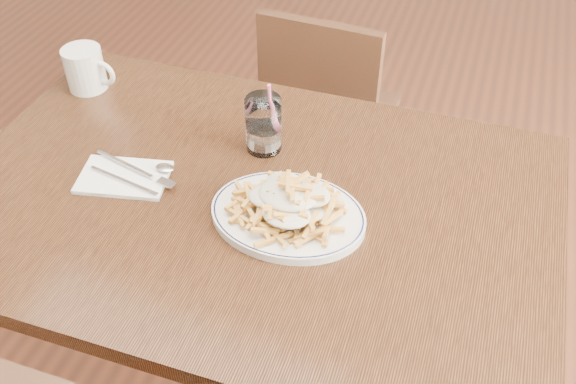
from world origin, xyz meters
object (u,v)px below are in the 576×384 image
(fries_plate, at_px, (288,215))
(chair_far, at_px, (326,109))
(coffee_mug, at_px, (86,69))
(water_glass, at_px, (264,127))
(loaded_fries, at_px, (288,199))
(table, at_px, (250,224))

(fries_plate, bearing_deg, chair_far, 100.03)
(coffee_mug, bearing_deg, water_glass, -10.19)
(loaded_fries, bearing_deg, coffee_mug, 155.07)
(fries_plate, distance_m, coffee_mug, 0.66)
(loaded_fries, xyz_separation_m, coffee_mug, (-0.60, 0.28, -0.00))
(water_glass, bearing_deg, coffee_mug, 169.81)
(chair_far, bearing_deg, water_glass, -87.88)
(fries_plate, distance_m, water_glass, 0.23)
(table, height_order, water_glass, water_glass)
(chair_far, height_order, fries_plate, chair_far)
(table, xyz_separation_m, coffee_mug, (-0.51, 0.24, 0.13))
(table, relative_size, coffee_mug, 9.15)
(loaded_fries, distance_m, water_glass, 0.23)
(loaded_fries, bearing_deg, table, 158.60)
(chair_far, bearing_deg, fries_plate, -79.97)
(loaded_fries, xyz_separation_m, water_glass, (-0.12, 0.19, 0.00))
(table, distance_m, loaded_fries, 0.17)
(fries_plate, relative_size, coffee_mug, 2.74)
(table, bearing_deg, water_glass, 98.85)
(chair_far, xyz_separation_m, loaded_fries, (0.14, -0.80, 0.36))
(chair_far, xyz_separation_m, coffee_mug, (-0.46, -0.52, 0.36))
(loaded_fries, height_order, water_glass, water_glass)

